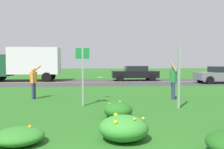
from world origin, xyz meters
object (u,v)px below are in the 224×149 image
(person_thrower_orange_shirt, at_px, (34,80))
(person_catcher_green_shirt, at_px, (173,79))
(frisbee_white, at_px, (100,78))
(car_black_center_left, at_px, (135,73))
(car_gray_leftmost, at_px, (222,75))
(sign_post_by_roadside, at_px, (179,77))
(sign_post_near_path, at_px, (83,69))
(box_truck_dark_green, at_px, (25,62))

(person_thrower_orange_shirt, distance_m, person_catcher_green_shirt, 6.82)
(frisbee_white, relative_size, car_black_center_left, 0.06)
(car_black_center_left, bearing_deg, car_gray_leftmost, -25.71)
(person_thrower_orange_shirt, distance_m, frisbee_white, 3.28)
(sign_post_by_roadside, distance_m, person_catcher_green_shirt, 2.30)
(sign_post_by_roadside, distance_m, car_gray_leftmost, 13.29)
(sign_post_near_path, xyz_separation_m, person_catcher_green_shirt, (4.27, 1.41, -0.54))
(sign_post_by_roadside, height_order, frisbee_white, sign_post_by_roadside)
(person_catcher_green_shirt, height_order, car_gray_leftmost, person_catcher_green_shirt)
(person_thrower_orange_shirt, relative_size, car_black_center_left, 0.37)
(person_thrower_orange_shirt, bearing_deg, sign_post_near_path, -39.97)
(box_truck_dark_green, bearing_deg, car_black_center_left, 0.00)
(car_gray_leftmost, relative_size, box_truck_dark_green, 0.67)
(box_truck_dark_green, bearing_deg, person_catcher_green_shirt, -48.92)
(person_thrower_orange_shirt, bearing_deg, frisbee_white, -3.15)
(sign_post_by_roadside, relative_size, person_thrower_orange_shirt, 1.49)
(car_black_center_left, bearing_deg, sign_post_near_path, -108.65)
(person_catcher_green_shirt, bearing_deg, car_black_center_left, 88.94)
(sign_post_by_roadside, xyz_separation_m, car_black_center_left, (0.76, 14.13, -0.50))
(person_thrower_orange_shirt, bearing_deg, sign_post_by_roadside, -25.00)
(person_catcher_green_shirt, relative_size, car_gray_leftmost, 0.42)
(car_gray_leftmost, height_order, car_black_center_left, same)
(frisbee_white, bearing_deg, person_thrower_orange_shirt, 176.85)
(sign_post_by_roadside, xyz_separation_m, person_catcher_green_shirt, (0.54, 2.22, -0.26))
(car_black_center_left, bearing_deg, person_thrower_orange_shirt, -121.97)
(car_black_center_left, height_order, box_truck_dark_green, box_truck_dark_green)
(sign_post_by_roadside, distance_m, box_truck_dark_green, 17.23)
(person_thrower_orange_shirt, xyz_separation_m, car_black_center_left, (7.00, 11.22, -0.18))
(car_gray_leftmost, height_order, box_truck_dark_green, box_truck_dark_green)
(sign_post_by_roadside, xyz_separation_m, person_thrower_orange_shirt, (-6.24, 2.91, -0.32))
(person_thrower_orange_shirt, bearing_deg, car_black_center_left, 58.03)
(car_black_center_left, bearing_deg, box_truck_dark_green, -180.00)
(frisbee_white, bearing_deg, car_black_center_left, 71.89)
(sign_post_near_path, relative_size, person_thrower_orange_shirt, 1.51)
(person_catcher_green_shirt, bearing_deg, frisbee_white, 171.68)
(person_thrower_orange_shirt, xyz_separation_m, person_catcher_green_shirt, (6.78, -0.69, 0.05))
(sign_post_by_roadside, bearing_deg, sign_post_near_path, 167.77)
(person_catcher_green_shirt, bearing_deg, person_thrower_orange_shirt, 174.16)
(car_gray_leftmost, relative_size, car_black_center_left, 1.00)
(sign_post_near_path, distance_m, car_black_center_left, 14.08)
(sign_post_near_path, xyz_separation_m, sign_post_by_roadside, (3.74, -0.81, -0.28))
(person_catcher_green_shirt, xyz_separation_m, car_black_center_left, (0.22, 11.91, -0.24))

